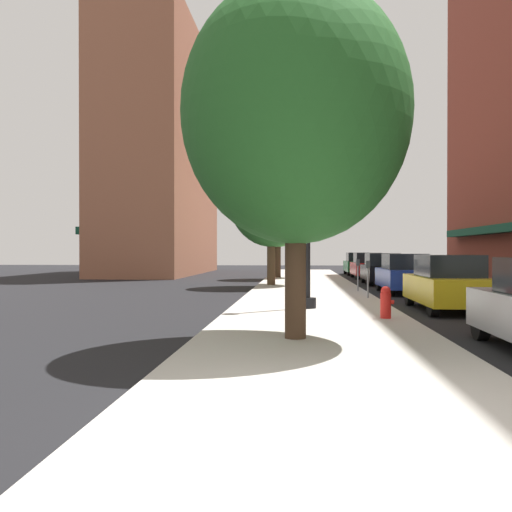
{
  "coord_description": "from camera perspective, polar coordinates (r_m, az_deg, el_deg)",
  "views": [
    {
      "loc": [
        -0.39,
        -5.79,
        1.77
      ],
      "look_at": [
        -2.01,
        15.45,
        1.58
      ],
      "focal_mm": 39.22,
      "sensor_mm": 36.0,
      "label": 1
    }
  ],
  "objects": [
    {
      "name": "car_blue",
      "position": [
        24.11,
        14.86,
        -1.79
      ],
      "size": [
        1.8,
        4.3,
        1.66
      ],
      "rotation": [
        0.0,
        0.0,
        -0.04
      ],
      "color": "black",
      "rests_on": "ground"
    },
    {
      "name": "lamppost",
      "position": [
        16.27,
        5.32,
        5.56
      ],
      "size": [
        0.48,
        0.48,
        5.9
      ],
      "color": "black",
      "rests_on": "sidewalk_slab"
    },
    {
      "name": "fire_hydrant",
      "position": [
        14.11,
        13.1,
        -4.6
      ],
      "size": [
        0.33,
        0.26,
        0.79
      ],
      "color": "red",
      "rests_on": "sidewalk_slab"
    },
    {
      "name": "tree_near",
      "position": [
        34.98,
        2.22,
        4.5
      ],
      "size": [
        3.83,
        3.83,
        6.3
      ],
      "color": "#422D1E",
      "rests_on": "sidewalk_slab"
    },
    {
      "name": "tree_mid",
      "position": [
        27.4,
        1.56,
        6.01
      ],
      "size": [
        4.24,
        4.24,
        6.73
      ],
      "color": "#4C3823",
      "rests_on": "sidewalk_slab"
    },
    {
      "name": "parking_meter_far",
      "position": [
        23.38,
        10.35,
        -1.51
      ],
      "size": [
        0.14,
        0.09,
        1.31
      ],
      "color": "slate",
      "rests_on": "sidewalk_slab"
    },
    {
      "name": "car_black",
      "position": [
        30.24,
        12.71,
        -1.32
      ],
      "size": [
        1.8,
        4.3,
        1.66
      ],
      "rotation": [
        0.0,
        0.0,
        -0.02
      ],
      "color": "black",
      "rests_on": "ground"
    },
    {
      "name": "parking_meter_near",
      "position": [
        20.05,
        11.35,
        -1.85
      ],
      "size": [
        0.14,
        0.09,
        1.31
      ],
      "color": "slate",
      "rests_on": "sidewalk_slab"
    },
    {
      "name": "building_far_background",
      "position": [
        44.72,
        -9.6,
        10.16
      ],
      "size": [
        6.8,
        18.0,
        18.58
      ],
      "color": "#9E6047",
      "rests_on": "ground"
    },
    {
      "name": "car_yellow",
      "position": [
        17.45,
        18.95,
        -2.68
      ],
      "size": [
        1.8,
        4.3,
        1.66
      ],
      "rotation": [
        0.0,
        0.0,
        -0.04
      ],
      "color": "black",
      "rests_on": "ground"
    },
    {
      "name": "ground_plane",
      "position": [
        24.25,
        14.81,
        -3.69
      ],
      "size": [
        90.0,
        90.0,
        0.0
      ],
      "primitive_type": "plane",
      "color": "black"
    },
    {
      "name": "car_red",
      "position": [
        36.51,
        11.27,
        -1.01
      ],
      "size": [
        1.8,
        4.3,
        1.66
      ],
      "rotation": [
        0.0,
        0.0,
        0.04
      ],
      "color": "black",
      "rests_on": "ground"
    },
    {
      "name": "car_green",
      "position": [
        42.25,
        10.33,
        -0.8
      ],
      "size": [
        1.8,
        4.3,
        1.66
      ],
      "rotation": [
        0.0,
        0.0,
        -0.03
      ],
      "color": "black",
      "rests_on": "ground"
    },
    {
      "name": "sidewalk_slab",
      "position": [
        24.85,
        5.26,
        -3.44
      ],
      "size": [
        4.8,
        50.0,
        0.12
      ],
      "primitive_type": "cube",
      "color": "#B7B2A8",
      "rests_on": "ground"
    },
    {
      "name": "tree_far",
      "position": [
        10.9,
        4.05,
        14.34
      ],
      "size": [
        4.33,
        4.33,
        6.76
      ],
      "color": "#422D1E",
      "rests_on": "sidewalk_slab"
    }
  ]
}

